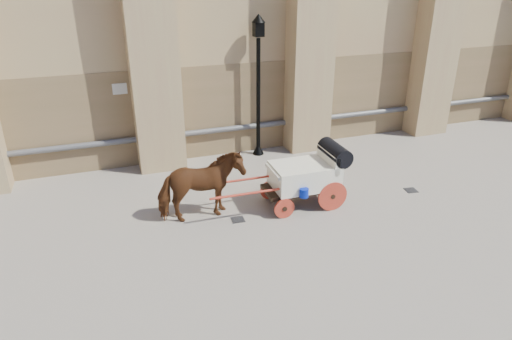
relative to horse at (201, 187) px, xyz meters
name	(u,v)px	position (x,y,z in m)	size (l,w,h in m)	color
ground	(225,214)	(0.60, 0.04, -0.87)	(90.00, 90.00, 0.00)	gray
horse	(201,187)	(0.00, 0.00, 0.00)	(0.94, 2.07, 1.75)	#602F15
carriage	(309,173)	(2.83, -0.16, 0.00)	(3.72, 1.33, 1.62)	black
street_lamp	(258,83)	(2.82, 3.62, 1.54)	(0.42, 0.42, 4.52)	black
drain_grate_near	(238,220)	(0.81, -0.37, -0.87)	(0.32, 0.32, 0.01)	black
drain_grate_far	(411,190)	(5.93, -0.47, -0.87)	(0.32, 0.32, 0.01)	black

